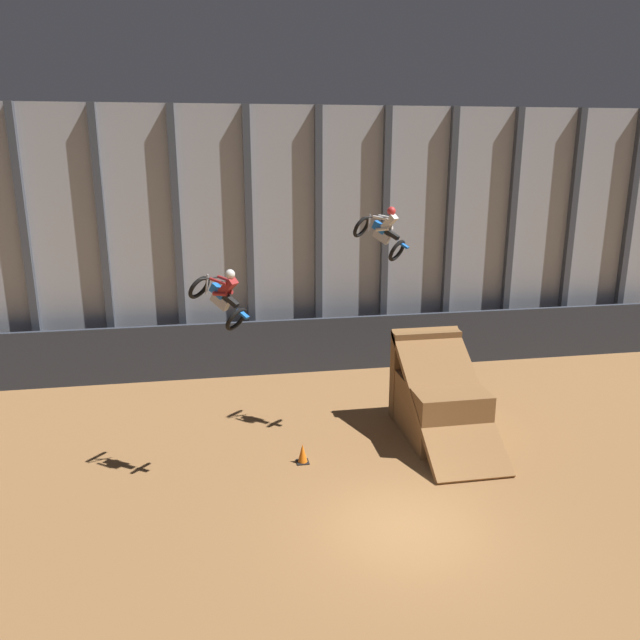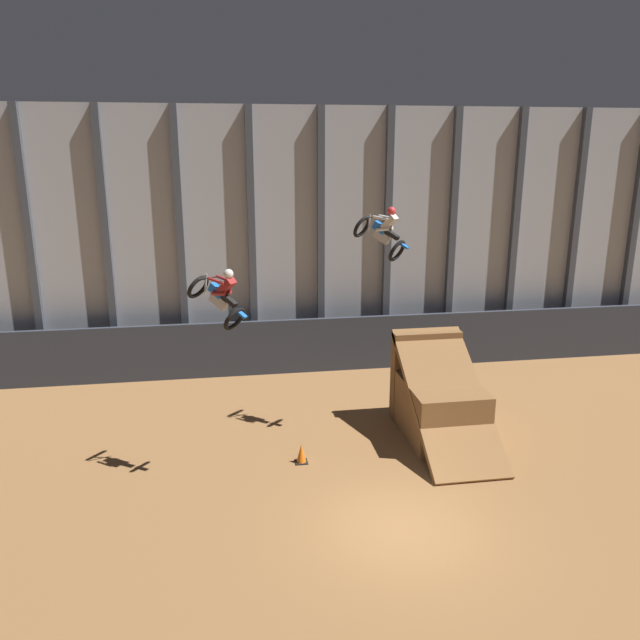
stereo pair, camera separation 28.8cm
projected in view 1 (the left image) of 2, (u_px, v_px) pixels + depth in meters
The scene contains 7 objects.
ground_plane at pixel (405, 528), 14.98m from camera, with size 60.00×60.00×0.00m, color olive.
arena_back_wall at pixel (318, 240), 25.24m from camera, with size 32.00×0.40×10.43m.
lower_barrier at pixel (322, 345), 25.30m from camera, with size 31.36×0.20×2.23m.
dirt_ramp at pixel (437, 400), 19.88m from camera, with size 2.29×4.81×3.16m.
rider_bike_left_air at pixel (221, 297), 16.30m from camera, with size 1.75×1.64×1.70m.
rider_bike_right_air at pixel (382, 232), 18.79m from camera, with size 1.70×1.70×1.69m.
traffic_cone_near_ramp at pixel (303, 454), 18.05m from camera, with size 0.36×0.36×0.58m.
Camera 1 is at (-4.29, -12.54, 8.84)m, focal length 35.00 mm.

